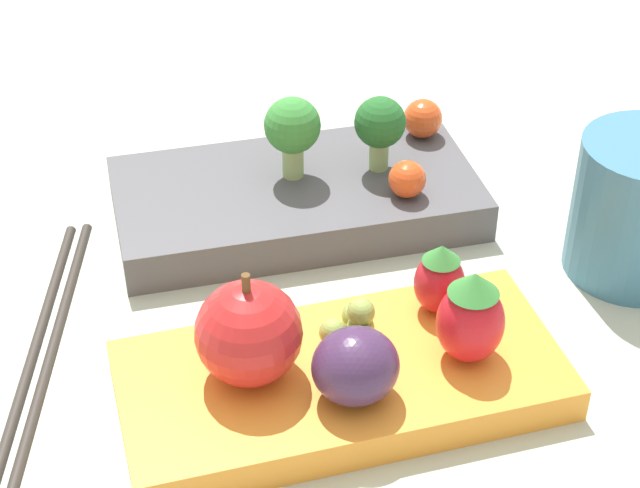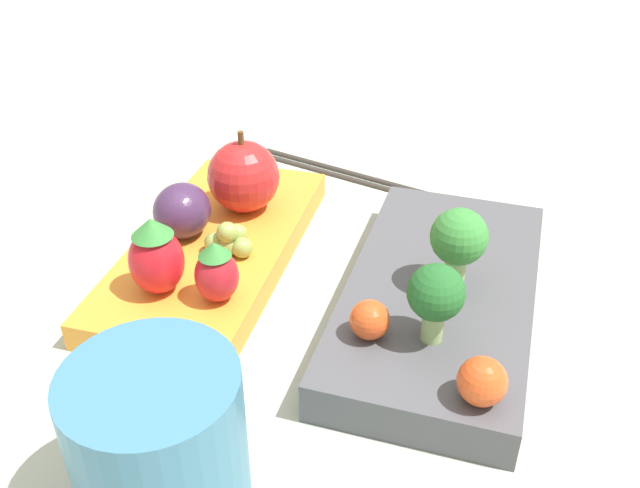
{
  "view_description": "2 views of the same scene",
  "coord_description": "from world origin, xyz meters",
  "px_view_note": "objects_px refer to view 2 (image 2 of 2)",
  "views": [
    {
      "loc": [
        -0.12,
        -0.45,
        0.38
      ],
      "look_at": [
        -0.01,
        0.0,
        0.04
      ],
      "focal_mm": 60.0,
      "sensor_mm": 36.0,
      "label": 1
    },
    {
      "loc": [
        0.36,
        0.11,
        0.29
      ],
      "look_at": [
        -0.01,
        0.0,
        0.04
      ],
      "focal_mm": 40.0,
      "sensor_mm": 36.0,
      "label": 2
    }
  ],
  "objects_px": {
    "broccoli_floret_0": "(460,236)",
    "broccoli_floret_1": "(436,295)",
    "bento_box_savoury": "(439,303)",
    "grape_cluster": "(231,239)",
    "bento_box_fruit": "(215,250)",
    "apple": "(243,177)",
    "strawberry_0": "(216,272)",
    "drinking_cup": "(159,446)",
    "chopsticks_pair": "(373,180)",
    "plum": "(182,211)",
    "cherry_tomato_0": "(370,320)",
    "strawberry_1": "(156,256)",
    "cherry_tomato_1": "(482,381)"
  },
  "relations": [
    {
      "from": "cherry_tomato_1",
      "to": "apple",
      "type": "relative_size",
      "value": 0.41
    },
    {
      "from": "bento_box_savoury",
      "to": "bento_box_fruit",
      "type": "bearing_deg",
      "value": -96.76
    },
    {
      "from": "bento_box_savoury",
      "to": "broccoli_floret_1",
      "type": "distance_m",
      "value": 0.07
    },
    {
      "from": "grape_cluster",
      "to": "drinking_cup",
      "type": "xyz_separation_m",
      "value": [
        0.18,
        0.04,
        0.01
      ]
    },
    {
      "from": "apple",
      "to": "strawberry_1",
      "type": "bearing_deg",
      "value": -7.43
    },
    {
      "from": "strawberry_1",
      "to": "plum",
      "type": "bearing_deg",
      "value": -167.81
    },
    {
      "from": "strawberry_0",
      "to": "grape_cluster",
      "type": "height_order",
      "value": "strawberry_0"
    },
    {
      "from": "chopsticks_pair",
      "to": "bento_box_fruit",
      "type": "bearing_deg",
      "value": -29.47
    },
    {
      "from": "broccoli_floret_0",
      "to": "strawberry_1",
      "type": "xyz_separation_m",
      "value": [
        0.05,
        -0.17,
        -0.01
      ]
    },
    {
      "from": "bento_box_fruit",
      "to": "drinking_cup",
      "type": "distance_m",
      "value": 0.2
    },
    {
      "from": "bento_box_fruit",
      "to": "broccoli_floret_1",
      "type": "xyz_separation_m",
      "value": [
        0.07,
        0.16,
        0.05
      ]
    },
    {
      "from": "broccoli_floret_0",
      "to": "strawberry_0",
      "type": "distance_m",
      "value": 0.15
    },
    {
      "from": "bento_box_fruit",
      "to": "chopsticks_pair",
      "type": "xyz_separation_m",
      "value": [
        -0.14,
        0.08,
        -0.01
      ]
    },
    {
      "from": "strawberry_1",
      "to": "plum",
      "type": "distance_m",
      "value": 0.06
    },
    {
      "from": "cherry_tomato_1",
      "to": "strawberry_1",
      "type": "height_order",
      "value": "strawberry_1"
    },
    {
      "from": "broccoli_floret_1",
      "to": "drinking_cup",
      "type": "bearing_deg",
      "value": -39.51
    },
    {
      "from": "broccoli_floret_0",
      "to": "apple",
      "type": "distance_m",
      "value": 0.17
    },
    {
      "from": "bento_box_fruit",
      "to": "strawberry_1",
      "type": "relative_size",
      "value": 4.29
    },
    {
      "from": "bento_box_fruit",
      "to": "apple",
      "type": "xyz_separation_m",
      "value": [
        -0.04,
        0.01,
        0.04
      ]
    },
    {
      "from": "bento_box_fruit",
      "to": "strawberry_0",
      "type": "xyz_separation_m",
      "value": [
        0.06,
        0.03,
        0.03
      ]
    },
    {
      "from": "strawberry_0",
      "to": "chopsticks_pair",
      "type": "bearing_deg",
      "value": 166.14
    },
    {
      "from": "cherry_tomato_0",
      "to": "strawberry_0",
      "type": "relative_size",
      "value": 0.55
    },
    {
      "from": "strawberry_0",
      "to": "grape_cluster",
      "type": "bearing_deg",
      "value": -166.22
    },
    {
      "from": "plum",
      "to": "drinking_cup",
      "type": "xyz_separation_m",
      "value": [
        0.19,
        0.08,
        0.0
      ]
    },
    {
      "from": "cherry_tomato_0",
      "to": "grape_cluster",
      "type": "height_order",
      "value": "cherry_tomato_0"
    },
    {
      "from": "grape_cluster",
      "to": "drinking_cup",
      "type": "bearing_deg",
      "value": 13.15
    },
    {
      "from": "apple",
      "to": "strawberry_0",
      "type": "bearing_deg",
      "value": 12.98
    },
    {
      "from": "cherry_tomato_0",
      "to": "plum",
      "type": "bearing_deg",
      "value": -116.56
    },
    {
      "from": "strawberry_0",
      "to": "broccoli_floret_0",
      "type": "bearing_deg",
      "value": 110.16
    },
    {
      "from": "cherry_tomato_0",
      "to": "strawberry_0",
      "type": "height_order",
      "value": "strawberry_0"
    },
    {
      "from": "cherry_tomato_1",
      "to": "apple",
      "type": "bearing_deg",
      "value": -129.15
    },
    {
      "from": "drinking_cup",
      "to": "chopsticks_pair",
      "type": "xyz_separation_m",
      "value": [
        -0.33,
        0.02,
        -0.04
      ]
    },
    {
      "from": "broccoli_floret_1",
      "to": "apple",
      "type": "relative_size",
      "value": 0.79
    },
    {
      "from": "plum",
      "to": "drinking_cup",
      "type": "bearing_deg",
      "value": 23.2
    },
    {
      "from": "broccoli_floret_0",
      "to": "grape_cluster",
      "type": "height_order",
      "value": "broccoli_floret_0"
    },
    {
      "from": "drinking_cup",
      "to": "chopsticks_pair",
      "type": "relative_size",
      "value": 0.4
    },
    {
      "from": "strawberry_0",
      "to": "cherry_tomato_1",
      "type": "bearing_deg",
      "value": 74.08
    },
    {
      "from": "cherry_tomato_0",
      "to": "strawberry_1",
      "type": "distance_m",
      "value": 0.14
    },
    {
      "from": "plum",
      "to": "drinking_cup",
      "type": "height_order",
      "value": "drinking_cup"
    },
    {
      "from": "bento_box_fruit",
      "to": "broccoli_floret_0",
      "type": "xyz_separation_m",
      "value": [
        0.01,
        0.17,
        0.05
      ]
    },
    {
      "from": "bento_box_fruit",
      "to": "apple",
      "type": "relative_size",
      "value": 3.64
    },
    {
      "from": "apple",
      "to": "plum",
      "type": "bearing_deg",
      "value": -31.23
    },
    {
      "from": "cherry_tomato_1",
      "to": "apple",
      "type": "xyz_separation_m",
      "value": [
        -0.15,
        -0.19,
        0.01
      ]
    },
    {
      "from": "broccoli_floret_0",
      "to": "grape_cluster",
      "type": "xyz_separation_m",
      "value": [
        -0.0,
        -0.15,
        -0.03
      ]
    },
    {
      "from": "strawberry_0",
      "to": "plum",
      "type": "distance_m",
      "value": 0.08
    },
    {
      "from": "broccoli_floret_0",
      "to": "broccoli_floret_1",
      "type": "height_order",
      "value": "broccoli_floret_0"
    },
    {
      "from": "bento_box_savoury",
      "to": "grape_cluster",
      "type": "bearing_deg",
      "value": -93.63
    },
    {
      "from": "cherry_tomato_1",
      "to": "chopsticks_pair",
      "type": "distance_m",
      "value": 0.28
    },
    {
      "from": "plum",
      "to": "drinking_cup",
      "type": "relative_size",
      "value": 0.51
    },
    {
      "from": "apple",
      "to": "plum",
      "type": "relative_size",
      "value": 1.46
    }
  ]
}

